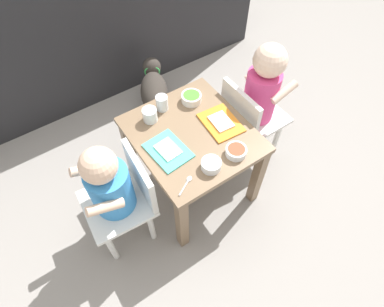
{
  "coord_description": "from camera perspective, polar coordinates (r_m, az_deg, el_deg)",
  "views": [
    {
      "loc": [
        -0.51,
        -0.76,
        1.55
      ],
      "look_at": [
        0.0,
        0.0,
        0.29
      ],
      "focal_mm": 30.08,
      "sensor_mm": 36.0,
      "label": 1
    }
  ],
  "objects": [
    {
      "name": "ground_plane",
      "position": [
        1.8,
        -0.0,
        -5.45
      ],
      "size": [
        7.0,
        7.0,
        0.0
      ],
      "primitive_type": "plane",
      "color": "gray"
    },
    {
      "name": "kitchen_cabinet_back",
      "position": [
        2.17,
        -17.35,
        22.35
      ],
      "size": [
        2.22,
        0.37,
        0.96
      ],
      "primitive_type": "cube",
      "color": "#232326",
      "rests_on": "ground"
    },
    {
      "name": "dining_table",
      "position": [
        1.5,
        -0.0,
        1.63
      ],
      "size": [
        0.5,
        0.55,
        0.45
      ],
      "color": "#7A6047",
      "rests_on": "ground"
    },
    {
      "name": "seated_child_left",
      "position": [
        1.34,
        -13.86,
        -5.8
      ],
      "size": [
        0.3,
        0.3,
        0.66
      ],
      "color": "silver",
      "rests_on": "ground"
    },
    {
      "name": "seated_child_right",
      "position": [
        1.63,
        11.96,
        10.42
      ],
      "size": [
        0.28,
        0.28,
        0.72
      ],
      "color": "silver",
      "rests_on": "ground"
    },
    {
      "name": "dog",
      "position": [
        2.02,
        -6.78,
        11.33
      ],
      "size": [
        0.29,
        0.41,
        0.29
      ],
      "color": "#332D28",
      "rests_on": "ground"
    },
    {
      "name": "food_tray_left",
      "position": [
        1.37,
        -4.26,
        0.58
      ],
      "size": [
        0.16,
        0.2,
        0.02
      ],
      "color": "#4CC6BC",
      "rests_on": "dining_table"
    },
    {
      "name": "food_tray_right",
      "position": [
        1.47,
        5.15,
        5.52
      ],
      "size": [
        0.16,
        0.21,
        0.02
      ],
      "color": "orange",
      "rests_on": "dining_table"
    },
    {
      "name": "water_cup_left",
      "position": [
        1.51,
        -5.34,
        8.79
      ],
      "size": [
        0.06,
        0.06,
        0.07
      ],
      "color": "white",
      "rests_on": "dining_table"
    },
    {
      "name": "water_cup_right",
      "position": [
        1.47,
        -7.45,
        6.69
      ],
      "size": [
        0.07,
        0.07,
        0.06
      ],
      "color": "white",
      "rests_on": "dining_table"
    },
    {
      "name": "cereal_bowl_left_side",
      "position": [
        1.31,
        3.41,
        -1.97
      ],
      "size": [
        0.08,
        0.08,
        0.04
      ],
      "color": "white",
      "rests_on": "dining_table"
    },
    {
      "name": "cereal_bowl_right_side",
      "position": [
        1.36,
        7.82,
        0.43
      ],
      "size": [
        0.09,
        0.09,
        0.03
      ],
      "color": "white",
      "rests_on": "dining_table"
    },
    {
      "name": "veggie_bowl_near",
      "position": [
        1.55,
        -0.1,
        9.86
      ],
      "size": [
        0.1,
        0.1,
        0.04
      ],
      "color": "white",
      "rests_on": "dining_table"
    },
    {
      "name": "spoon_by_left_tray",
      "position": [
        1.28,
        -1.01,
        -5.35
      ],
      "size": [
        0.09,
        0.06,
        0.01
      ],
      "color": "silver",
      "rests_on": "dining_table"
    }
  ]
}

